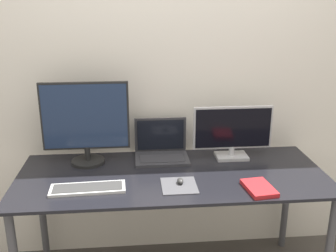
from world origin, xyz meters
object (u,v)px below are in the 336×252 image
Objects in this scene: laptop at (161,149)px; keyboard at (88,188)px; monitor_left at (85,122)px; monitor_right at (233,131)px; book at (259,188)px; mouse at (180,181)px.

laptop is 0.61m from keyboard.
monitor_left reaches higher than keyboard.
monitor_right reaches higher than book.
monitor_right is 0.50m from book.
keyboard is at bearing -135.74° from laptop.
monitor_left is at bearing 95.37° from keyboard.
keyboard is at bearing -157.09° from monitor_right.
monitor_left is at bearing -174.30° from laptop.
keyboard is (-0.89, -0.38, -0.17)m from monitor_right.
mouse is at bearing -79.11° from laptop.
monitor_right is 0.54m from mouse.
keyboard is at bearing -84.63° from monitor_left.
book is (0.50, -0.51, -0.05)m from laptop.
monitor_left is 1.05× the size of monitor_right.
monitor_right reaches higher than keyboard.
laptop is 1.51× the size of book.
mouse is at bearing -137.16° from monitor_right.
monitor_right is 1.49× the size of laptop.
monitor_right is at bearing 22.91° from keyboard.
laptop is (-0.46, 0.05, -0.12)m from monitor_right.
mouse is 0.25× the size of book.
keyboard is 0.51m from mouse.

